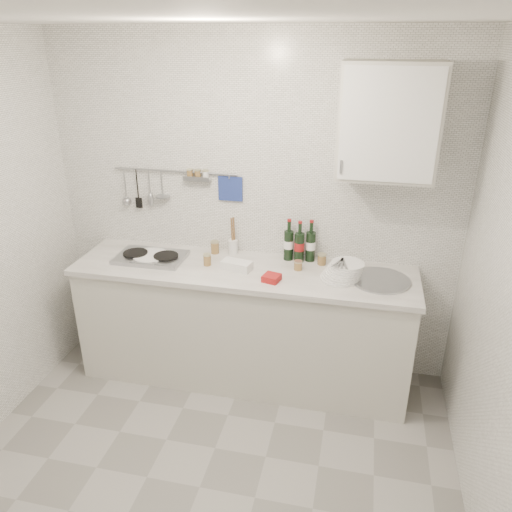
{
  "coord_description": "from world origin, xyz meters",
  "views": [
    {
      "loc": [
        0.79,
        -2.0,
        2.44
      ],
      "look_at": [
        0.14,
        0.9,
        1.11
      ],
      "focal_mm": 35.0,
      "sensor_mm": 36.0,
      "label": 1
    }
  ],
  "objects_px": {
    "wine_bottles": "(300,241)",
    "utensil_crock": "(233,245)",
    "wall_cabinet": "(389,121)",
    "plate_stack_sink": "(343,271)",
    "plate_stack_hob": "(150,257)"
  },
  "relations": [
    {
      "from": "wall_cabinet",
      "to": "plate_stack_sink",
      "type": "height_order",
      "value": "wall_cabinet"
    },
    {
      "from": "wall_cabinet",
      "to": "plate_stack_hob",
      "type": "height_order",
      "value": "wall_cabinet"
    },
    {
      "from": "wall_cabinet",
      "to": "utensil_crock",
      "type": "distance_m",
      "value": 1.42
    },
    {
      "from": "wall_cabinet",
      "to": "plate_stack_sink",
      "type": "distance_m",
      "value": 1.0
    },
    {
      "from": "wine_bottles",
      "to": "utensil_crock",
      "type": "relative_size",
      "value": 1.05
    },
    {
      "from": "wine_bottles",
      "to": "plate_stack_hob",
      "type": "bearing_deg",
      "value": -168.51
    },
    {
      "from": "plate_stack_sink",
      "to": "wine_bottles",
      "type": "height_order",
      "value": "wine_bottles"
    },
    {
      "from": "wall_cabinet",
      "to": "plate_stack_sink",
      "type": "bearing_deg",
      "value": -146.24
    },
    {
      "from": "plate_stack_sink",
      "to": "utensil_crock",
      "type": "height_order",
      "value": "utensil_crock"
    },
    {
      "from": "wall_cabinet",
      "to": "plate_stack_hob",
      "type": "xyz_separation_m",
      "value": [
        -1.61,
        -0.12,
        -1.01
      ]
    },
    {
      "from": "plate_stack_sink",
      "to": "wine_bottles",
      "type": "relative_size",
      "value": 0.94
    },
    {
      "from": "plate_stack_sink",
      "to": "utensil_crock",
      "type": "relative_size",
      "value": 0.99
    },
    {
      "from": "utensil_crock",
      "to": "wall_cabinet",
      "type": "bearing_deg",
      "value": -6.37
    },
    {
      "from": "plate_stack_hob",
      "to": "wall_cabinet",
      "type": "bearing_deg",
      "value": 4.35
    },
    {
      "from": "plate_stack_hob",
      "to": "utensil_crock",
      "type": "relative_size",
      "value": 0.96
    }
  ]
}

